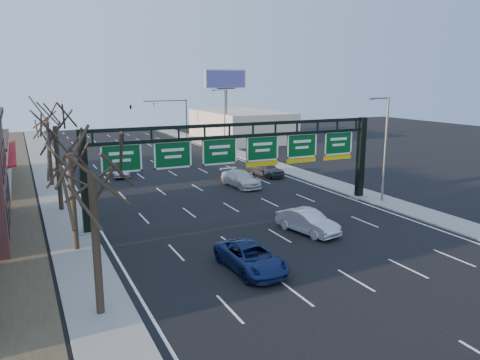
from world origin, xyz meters
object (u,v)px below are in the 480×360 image
car_blue_suv (251,257)px  car_silver_sedan (308,222)px  sign_gantry (243,156)px  car_white_wagon (241,179)px

car_blue_suv → car_silver_sedan: car_silver_sedan is taller
sign_gantry → car_blue_suv: sign_gantry is taller
sign_gantry → car_white_wagon: bearing=65.6°
car_silver_sedan → car_white_wagon: 15.09m
car_blue_suv → car_silver_sedan: size_ratio=1.10×
sign_gantry → car_white_wagon: size_ratio=4.60×
car_white_wagon → car_silver_sedan: bearing=-103.1°
sign_gantry → car_white_wagon: 10.26m
sign_gantry → car_silver_sedan: size_ratio=5.10×
car_blue_suv → car_white_wagon: (8.48, 19.03, 0.04)m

